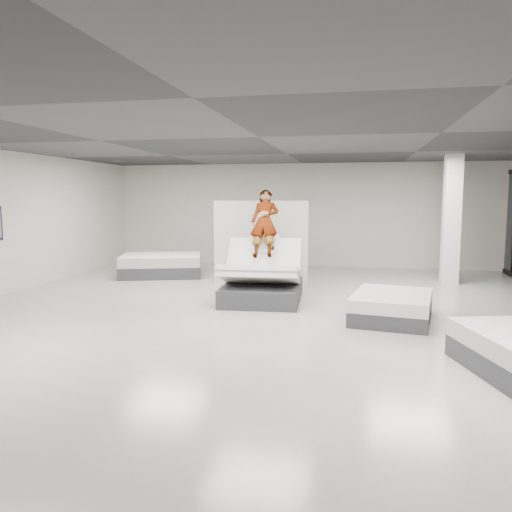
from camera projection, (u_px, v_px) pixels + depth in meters
name	position (u px, v px, depth m)	size (l,w,h in m)	color
room	(258.00, 229.00, 8.79)	(14.00, 14.04, 3.20)	#A6A49D
hero_bed	(262.00, 281.00, 10.44)	(1.69, 2.17, 1.38)	#333337
person	(265.00, 237.00, 10.66)	(0.59, 0.39, 1.63)	slate
remote	(273.00, 248.00, 10.30)	(0.05, 0.14, 0.03)	black
divider_panel	(261.00, 244.00, 12.09)	(2.28, 0.10, 2.08)	silver
flat_bed_right_far	(392.00, 307.00, 8.83)	(1.57, 1.92, 0.47)	#333337
flat_bed_left_far	(161.00, 265.00, 13.76)	(2.52, 2.17, 0.59)	#333337
column	(451.00, 220.00, 12.38)	(0.40, 0.40, 3.20)	white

